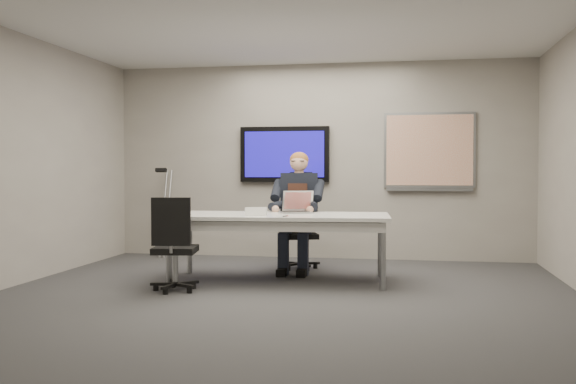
% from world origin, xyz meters
% --- Properties ---
extents(floor, '(6.00, 6.00, 0.02)m').
position_xyz_m(floor, '(0.00, 0.00, 0.00)').
color(floor, '#323235').
rests_on(floor, ground).
extents(ceiling, '(6.00, 6.00, 0.02)m').
position_xyz_m(ceiling, '(0.00, 0.00, 2.80)').
color(ceiling, silver).
rests_on(ceiling, wall_back).
extents(wall_back, '(6.00, 0.02, 2.80)m').
position_xyz_m(wall_back, '(0.00, 3.00, 1.40)').
color(wall_back, gray).
rests_on(wall_back, ground).
extents(wall_front, '(6.00, 0.02, 2.80)m').
position_xyz_m(wall_front, '(0.00, -3.00, 1.40)').
color(wall_front, gray).
rests_on(wall_front, ground).
extents(wall_left, '(0.02, 6.00, 2.80)m').
position_xyz_m(wall_left, '(-3.00, 0.00, 1.40)').
color(wall_left, gray).
rests_on(wall_left, ground).
extents(conference_table, '(2.56, 1.21, 0.77)m').
position_xyz_m(conference_table, '(-0.20, 0.98, 0.68)').
color(conference_table, white).
rests_on(conference_table, ground).
extents(tv_display, '(1.30, 0.09, 0.80)m').
position_xyz_m(tv_display, '(-0.50, 2.95, 1.50)').
color(tv_display, black).
rests_on(tv_display, wall_back).
extents(whiteboard, '(1.25, 0.08, 1.10)m').
position_xyz_m(whiteboard, '(1.55, 2.97, 1.53)').
color(whiteboard, gray).
rests_on(whiteboard, wall_back).
extents(office_chair_far, '(0.59, 0.59, 0.98)m').
position_xyz_m(office_chair_far, '(-0.13, 1.97, 0.31)').
color(office_chair_far, black).
rests_on(office_chair_far, ground).
extents(office_chair_near, '(0.54, 0.54, 0.99)m').
position_xyz_m(office_chair_near, '(-1.16, 0.17, 0.31)').
color(office_chair_near, black).
rests_on(office_chair_near, ground).
extents(seated_person, '(0.49, 0.84, 1.50)m').
position_xyz_m(seated_person, '(-0.11, 1.70, 0.61)').
color(seated_person, '#1F2434').
rests_on(seated_person, office_chair_far).
extents(crutch, '(0.41, 0.75, 1.39)m').
position_xyz_m(crutch, '(-2.25, 2.75, 0.67)').
color(crutch, '#A0A3A8').
rests_on(crutch, ground).
extents(laptop, '(0.43, 0.46, 0.26)m').
position_xyz_m(laptop, '(-0.04, 1.25, 0.83)').
color(laptop, '#AFAFB1').
rests_on(laptop, conference_table).
extents(name_tent, '(0.24, 0.12, 0.09)m').
position_xyz_m(name_tent, '(-0.41, 0.74, 0.82)').
color(name_tent, white).
rests_on(name_tent, conference_table).
extents(pen, '(0.04, 0.13, 0.01)m').
position_xyz_m(pen, '(-0.06, 0.65, 0.77)').
color(pen, black).
rests_on(pen, conference_table).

